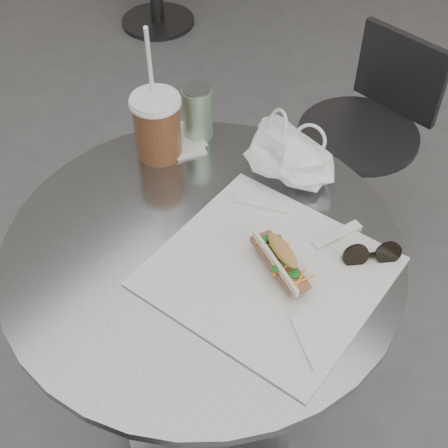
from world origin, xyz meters
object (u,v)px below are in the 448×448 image
Objects in this scene: iced_coffee at (157,125)px; drink_can at (198,113)px; banh_mi at (280,260)px; cafe_table at (206,329)px; chair_far at (359,159)px; sunglasses at (371,255)px.

iced_coffee is 2.49× the size of drink_can.
drink_can is (-0.37, 0.21, 0.03)m from banh_mi.
cafe_table is 4.00× the size of banh_mi.
banh_mi is (0.15, 0.04, 0.31)m from cafe_table.
drink_can is at bearing 175.91° from banh_mi.
drink_can is at bearing 131.24° from cafe_table.
chair_far is 2.24× the size of iced_coffee.
cafe_table is 8.25× the size of sunglasses.
sunglasses is at bearing 123.68° from chair_far.
chair_far is at bearing 78.18° from drink_can.
sunglasses is 0.49m from drink_can.
chair_far is 3.65× the size of banh_mi.
banh_mi is at bearing -178.29° from sunglasses.
sunglasses is (0.12, 0.12, -0.01)m from banh_mi.
banh_mi is at bearing 113.11° from chair_far.
cafe_table is 6.10× the size of drink_can.
sunglasses is at bearing -10.30° from drink_can.
iced_coffee is 0.10m from drink_can.
cafe_table is 0.45m from iced_coffee.
banh_mi is 0.42m from drink_can.
iced_coffee is 3.36× the size of sunglasses.
cafe_table is 0.47m from drink_can.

